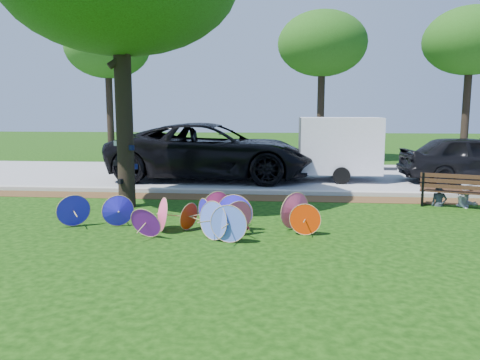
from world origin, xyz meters
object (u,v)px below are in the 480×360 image
object	(u,v)px
park_bench	(454,190)
person_right	(468,183)
parasol_pile	(206,215)
dark_pickup	(472,159)
black_van	(212,151)
cargo_trailer	(339,145)
person_left	(440,186)

from	to	relation	value
park_bench	person_right	size ratio (longest dim) A/B	1.33
parasol_pile	dark_pickup	distance (m)	11.31
black_van	park_bench	size ratio (longest dim) A/B	4.35
cargo_trailer	person_left	distance (m)	5.01
black_van	cargo_trailer	bearing A→B (deg)	-87.36
black_van	cargo_trailer	world-z (taller)	cargo_trailer
park_bench	person_right	world-z (taller)	person_right
parasol_pile	dark_pickup	size ratio (longest dim) A/B	1.18
cargo_trailer	park_bench	xyz separation A→B (m)	(2.50, -4.52, -0.84)
cargo_trailer	park_bench	distance (m)	5.23
park_bench	person_right	distance (m)	0.40
parasol_pile	park_bench	distance (m)	6.88
cargo_trailer	person_right	bearing A→B (deg)	-57.03
parasol_pile	park_bench	xyz separation A→B (m)	(6.12, 3.16, 0.08)
dark_pickup	person_left	bearing A→B (deg)	146.54
black_van	cargo_trailer	xyz separation A→B (m)	(4.67, 0.11, 0.25)
cargo_trailer	park_bench	world-z (taller)	cargo_trailer
black_van	park_bench	xyz separation A→B (m)	(7.16, -4.41, -0.59)
parasol_pile	person_left	bearing A→B (deg)	29.11
person_right	cargo_trailer	bearing A→B (deg)	111.32
person_left	park_bench	bearing A→B (deg)	-3.47
black_van	person_left	bearing A→B (deg)	-121.34
cargo_trailer	person_right	size ratio (longest dim) A/B	2.20
cargo_trailer	person_right	world-z (taller)	cargo_trailer
cargo_trailer	park_bench	bearing A→B (deg)	-60.61
black_van	park_bench	world-z (taller)	black_van
person_right	dark_pickup	bearing A→B (deg)	56.96
person_left	person_right	distance (m)	0.71
black_van	person_left	xyz separation A→B (m)	(6.81, -4.36, -0.48)
dark_pickup	cargo_trailer	size ratio (longest dim) A/B	1.73
dark_pickup	person_right	world-z (taller)	dark_pickup
cargo_trailer	park_bench	size ratio (longest dim) A/B	1.65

